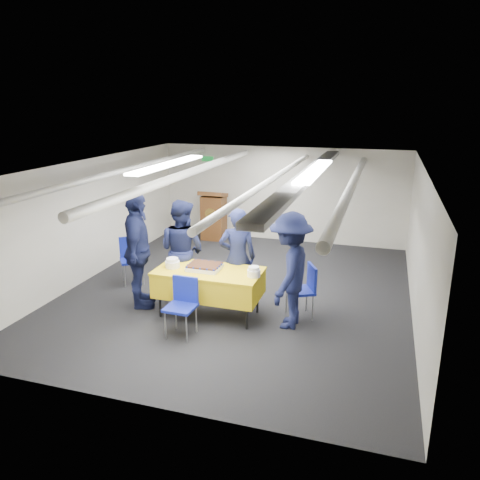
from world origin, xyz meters
name	(u,v)px	position (x,y,z in m)	size (l,w,h in m)	color
ground	(238,291)	(0.00, 0.00, 0.00)	(7.00, 7.00, 0.00)	black
room_shell	(250,190)	(0.09, 0.41, 1.81)	(6.00, 7.00, 2.30)	beige
serving_table	(209,282)	(-0.16, -1.05, 0.56)	(1.69, 0.86, 0.77)	black
sheet_cake	(205,267)	(-0.24, -1.03, 0.81)	(0.53, 0.41, 0.09)	white
plate_stack_left	(172,263)	(-0.77, -1.10, 0.84)	(0.24, 0.24, 0.16)	white
plate_stack_right	(254,272)	(0.60, -1.10, 0.84)	(0.20, 0.20, 0.16)	white
podium	(214,215)	(-1.60, 3.05, 0.61)	(0.62, 0.53, 1.25)	brown
chair_near	(183,300)	(-0.31, -1.76, 0.53)	(0.43, 0.43, 0.87)	gray
chair_right	(305,286)	(1.32, -0.65, 0.53)	(0.56, 0.56, 0.87)	gray
chair_left	(131,255)	(-2.11, -0.11, 0.53)	(0.59, 0.59, 0.87)	gray
sailor_a	(237,258)	(0.16, -0.56, 0.85)	(0.62, 0.41, 1.69)	black
sailor_b	(182,250)	(-0.85, -0.52, 0.88)	(0.86, 0.67, 1.77)	black
sailor_c	(138,251)	(-1.40, -1.07, 0.98)	(1.15, 0.48, 1.96)	black
sailor_d	(290,271)	(1.14, -1.04, 0.90)	(1.16, 0.67, 1.80)	black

